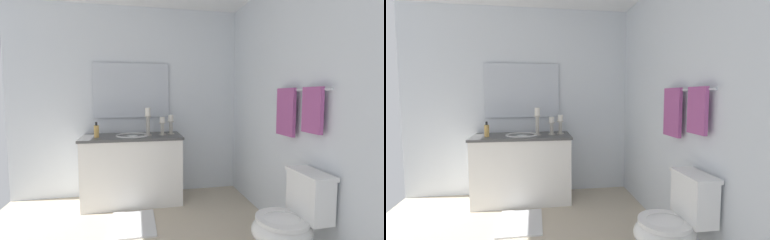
# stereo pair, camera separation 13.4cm
# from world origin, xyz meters

# --- Properties ---
(wall_back) EXTENTS (3.08, 0.04, 2.45)m
(wall_back) POSITION_xyz_m (0.00, 1.47, 1.23)
(wall_back) COLOR silver
(wall_back) RESTS_ON ground
(wall_left) EXTENTS (0.04, 2.93, 2.45)m
(wall_left) POSITION_xyz_m (-1.54, 0.00, 1.23)
(wall_left) COLOR silver
(wall_left) RESTS_ON ground
(vanity_cabinet) EXTENTS (0.58, 1.19, 0.83)m
(vanity_cabinet) POSITION_xyz_m (-1.22, 0.03, 0.41)
(vanity_cabinet) COLOR white
(vanity_cabinet) RESTS_ON ground
(sink_basin) EXTENTS (0.40, 0.40, 0.24)m
(sink_basin) POSITION_xyz_m (-1.22, 0.03, 0.79)
(sink_basin) COLOR white
(sink_basin) RESTS_ON vanity_cabinet
(mirror) EXTENTS (0.02, 0.96, 0.70)m
(mirror) POSITION_xyz_m (-1.50, 0.03, 1.38)
(mirror) COLOR silver
(candle_holder_tall) EXTENTS (0.09, 0.09, 0.24)m
(candle_holder_tall) POSITION_xyz_m (-1.26, 0.51, 0.95)
(candle_holder_tall) COLOR #B7B2A5
(candle_holder_tall) RESTS_ON vanity_cabinet
(candle_holder_short) EXTENTS (0.09, 0.09, 0.22)m
(candle_holder_short) POSITION_xyz_m (-1.21, 0.40, 0.94)
(candle_holder_short) COLOR #B7B2A5
(candle_holder_short) RESTS_ON vanity_cabinet
(candle_holder_mid) EXTENTS (0.09, 0.09, 0.34)m
(candle_holder_mid) POSITION_xyz_m (-1.19, 0.22, 1.01)
(candle_holder_mid) COLOR #B7B2A5
(candle_holder_mid) RESTS_ON vanity_cabinet
(soap_bottle) EXTENTS (0.06, 0.06, 0.18)m
(soap_bottle) POSITION_xyz_m (-1.16, -0.37, 0.90)
(soap_bottle) COLOR #E5B259
(soap_bottle) RESTS_ON vanity_cabinet
(toilet) EXTENTS (0.39, 0.54, 0.75)m
(toilet) POSITION_xyz_m (0.40, 1.18, 0.37)
(toilet) COLOR white
(toilet) RESTS_ON ground
(towel_bar) EXTENTS (0.75, 0.02, 0.02)m
(towel_bar) POSITION_xyz_m (0.13, 1.41, 1.36)
(towel_bar) COLOR silver
(towel_near_vanity) EXTENTS (0.27, 0.03, 0.42)m
(towel_near_vanity) POSITION_xyz_m (-0.05, 1.39, 1.17)
(towel_near_vanity) COLOR #A54C8C
(towel_near_vanity) RESTS_ON towel_bar
(towel_center) EXTENTS (0.22, 0.03, 0.35)m
(towel_center) POSITION_xyz_m (0.32, 1.39, 1.20)
(towel_center) COLOR #A54C8C
(towel_center) RESTS_ON towel_bar
(bath_mat) EXTENTS (0.60, 0.44, 0.02)m
(bath_mat) POSITION_xyz_m (-0.59, 0.03, 0.01)
(bath_mat) COLOR silver
(bath_mat) RESTS_ON ground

